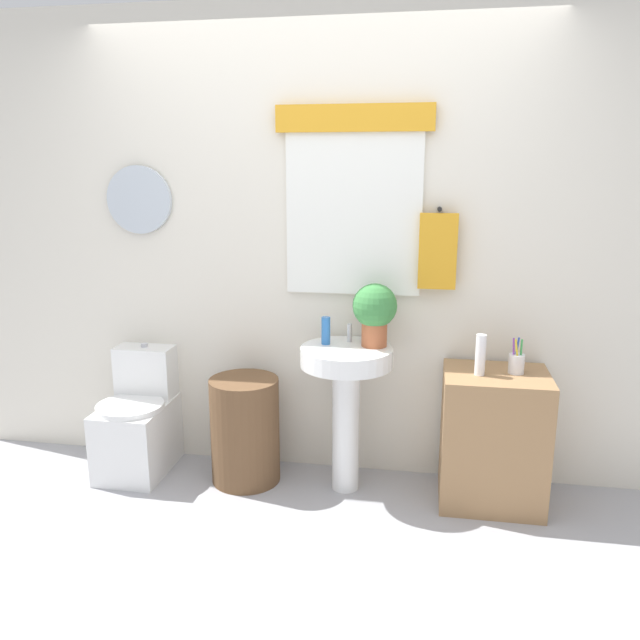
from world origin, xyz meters
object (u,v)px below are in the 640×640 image
(potted_plant, at_px, (375,310))
(lotion_bottle, at_px, (480,355))
(toilet, at_px, (139,423))
(wooden_cabinet, at_px, (493,438))
(soap_bottle, at_px, (326,331))
(toothbrush_cup, at_px, (516,363))
(laundry_hamper, at_px, (245,430))
(pedestal_sink, at_px, (346,385))

(potted_plant, bearing_deg, lotion_bottle, -10.34)
(toilet, height_order, potted_plant, potted_plant)
(wooden_cabinet, height_order, soap_bottle, soap_bottle)
(toothbrush_cup, bearing_deg, soap_bottle, 178.26)
(potted_plant, distance_m, toothbrush_cup, 0.77)
(potted_plant, relative_size, lotion_bottle, 1.60)
(laundry_hamper, bearing_deg, potted_plant, 4.81)
(laundry_hamper, distance_m, pedestal_sink, 0.65)
(soap_bottle, bearing_deg, wooden_cabinet, -3.18)
(soap_bottle, bearing_deg, lotion_bottle, -6.36)
(toilet, relative_size, lotion_bottle, 3.46)
(wooden_cabinet, relative_size, soap_bottle, 4.78)
(laundry_hamper, xyz_separation_m, potted_plant, (0.71, 0.06, 0.71))
(wooden_cabinet, bearing_deg, potted_plant, 174.66)
(soap_bottle, bearing_deg, potted_plant, 2.20)
(wooden_cabinet, distance_m, toothbrush_cup, 0.42)
(toilet, bearing_deg, soap_bottle, 1.03)
(laundry_hamper, bearing_deg, toilet, 177.37)
(wooden_cabinet, distance_m, potted_plant, 0.92)
(toilet, bearing_deg, wooden_cabinet, -0.86)
(toilet, height_order, soap_bottle, soap_bottle)
(pedestal_sink, distance_m, lotion_bottle, 0.72)
(laundry_hamper, distance_m, soap_bottle, 0.74)
(laundry_hamper, distance_m, potted_plant, 1.01)
(soap_bottle, bearing_deg, toilet, -178.97)
(laundry_hamper, height_order, soap_bottle, soap_bottle)
(laundry_hamper, distance_m, wooden_cabinet, 1.36)
(toilet, relative_size, laundry_hamper, 1.21)
(potted_plant, bearing_deg, wooden_cabinet, -5.34)
(pedestal_sink, bearing_deg, lotion_bottle, -3.33)
(wooden_cabinet, relative_size, potted_plant, 2.12)
(pedestal_sink, xyz_separation_m, soap_bottle, (-0.12, 0.05, 0.29))
(wooden_cabinet, bearing_deg, lotion_bottle, -156.82)
(toilet, bearing_deg, laundry_hamper, -2.63)
(toilet, relative_size, toothbrush_cup, 3.95)
(potted_plant, bearing_deg, toothbrush_cup, -3.13)
(toilet, height_order, toothbrush_cup, toothbrush_cup)
(laundry_hamper, height_order, pedestal_sink, pedestal_sink)
(laundry_hamper, relative_size, pedestal_sink, 0.74)
(wooden_cabinet, xyz_separation_m, toothbrush_cup, (0.09, 0.02, 0.41))
(pedestal_sink, relative_size, potted_plant, 2.41)
(toothbrush_cup, bearing_deg, wooden_cabinet, -168.00)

